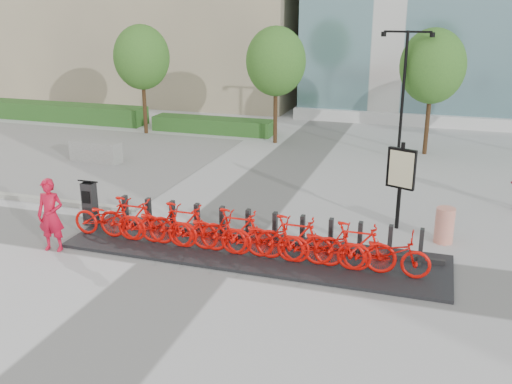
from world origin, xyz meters
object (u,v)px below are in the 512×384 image
(construction_barrel, at_px, (444,225))
(jersey_barrier, at_px, (96,152))
(bike_0, at_px, (108,218))
(map_sign, at_px, (401,172))
(worker_red, at_px, (51,215))
(kiosk, at_px, (90,203))

(construction_barrel, relative_size, jersey_barrier, 0.44)
(bike_0, bearing_deg, jersey_barrier, 35.18)
(construction_barrel, bearing_deg, bike_0, -163.32)
(jersey_barrier, bearing_deg, construction_barrel, -12.78)
(bike_0, bearing_deg, map_sign, -66.26)
(worker_red, bearing_deg, construction_barrel, 10.93)
(jersey_barrier, bearing_deg, bike_0, -49.94)
(kiosk, height_order, map_sign, map_sign)
(jersey_barrier, distance_m, map_sign, 12.52)
(kiosk, relative_size, jersey_barrier, 0.63)
(bike_0, height_order, construction_barrel, bike_0)
(worker_red, bearing_deg, jersey_barrier, 106.26)
(bike_0, xyz_separation_m, jersey_barrier, (-4.74, 6.73, -0.19))
(construction_barrel, xyz_separation_m, jersey_barrier, (-13.18, 4.20, -0.06))
(worker_red, xyz_separation_m, jersey_barrier, (-3.79, 7.75, -0.52))
(kiosk, xyz_separation_m, construction_barrel, (9.37, 1.92, -0.25))
(kiosk, bearing_deg, bike_0, -34.43)
(kiosk, relative_size, map_sign, 0.55)
(construction_barrel, distance_m, jersey_barrier, 13.84)
(map_sign, bearing_deg, jersey_barrier, -175.37)
(construction_barrel, bearing_deg, map_sign, 152.87)
(construction_barrel, height_order, jersey_barrier, construction_barrel)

